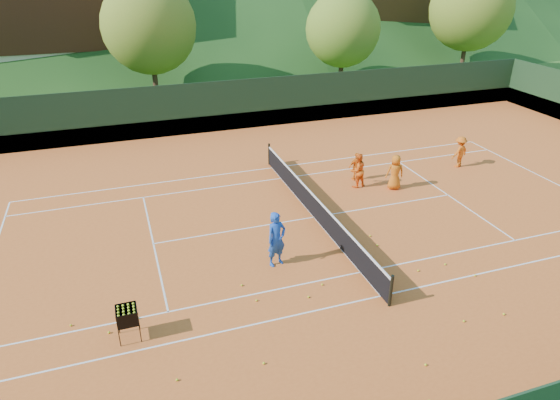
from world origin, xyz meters
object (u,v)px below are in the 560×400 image
object	(u,v)px
student_a	(357,170)
chalet_left	(60,8)
ball_hopper	(127,316)
chalet_right	(388,3)
student_d	(460,152)
student_b	(357,167)
student_c	(395,172)
tennis_net	(315,206)
chalet_mid	(240,6)
coach	(276,239)

from	to	relation	value
student_a	chalet_left	size ratio (longest dim) A/B	0.12
ball_hopper	chalet_right	distance (m)	44.67
chalet_left	student_d	bearing A→B (deg)	-55.37
student_a	chalet_left	world-z (taller)	chalet_left
student_a	student_d	xyz separation A→B (m)	(5.90, 0.54, -0.02)
student_b	student_a	bearing A→B (deg)	65.12
student_c	tennis_net	bearing A→B (deg)	32.01
chalet_mid	chalet_right	xyz separation A→B (m)	(14.00, -4.00, 0.27)
student_a	tennis_net	bearing A→B (deg)	25.34
student_a	student_b	bearing A→B (deg)	-124.63
chalet_left	coach	bearing A→B (deg)	-77.12
student_a	ball_hopper	distance (m)	12.63
coach	ball_hopper	xyz separation A→B (m)	(-5.02, -2.17, -0.24)
coach	student_b	size ratio (longest dim) A/B	1.48
student_c	student_d	size ratio (longest dim) A/B	1.03
student_c	tennis_net	distance (m)	4.68
student_c	chalet_right	xyz separation A→B (m)	(15.54, 28.61, 4.43)
student_a	ball_hopper	world-z (taller)	student_a
coach	chalet_mid	size ratio (longest dim) A/B	0.16
tennis_net	ball_hopper	xyz separation A→B (m)	(-7.54, -4.89, 0.25)
chalet_mid	chalet_right	world-z (taller)	chalet_right
coach	chalet_left	xyz separation A→B (m)	(-7.48, 32.72, 4.64)
student_a	chalet_mid	world-z (taller)	chalet_mid
student_a	chalet_right	size ratio (longest dim) A/B	0.13
tennis_net	chalet_mid	xyz separation A→B (m)	(6.00, 34.00, 4.47)
tennis_net	ball_hopper	world-z (taller)	tennis_net
student_a	ball_hopper	size ratio (longest dim) A/B	1.60
student_d	student_a	bearing A→B (deg)	-11.14
tennis_net	chalet_mid	distance (m)	34.81
ball_hopper	student_a	bearing A→B (deg)	33.75
student_d	student_b	bearing A→B (deg)	-18.12
coach	ball_hopper	size ratio (longest dim) A/B	1.97
student_a	student_d	bearing A→B (deg)	174.87
student_c	chalet_mid	world-z (taller)	chalet_mid
coach	tennis_net	distance (m)	3.74
coach	chalet_mid	xyz separation A→B (m)	(8.52, 36.72, 3.99)
student_c	chalet_mid	size ratio (longest dim) A/B	0.13
chalet_left	chalet_mid	distance (m)	16.51
coach	student_c	world-z (taller)	coach
coach	chalet_mid	distance (m)	37.90
student_b	student_d	distance (m)	5.59
student_c	chalet_mid	bearing A→B (deg)	-78.00
chalet_right	coach	bearing A→B (deg)	-124.54
coach	student_d	world-z (taller)	coach
chalet_right	chalet_mid	bearing A→B (deg)	164.05
student_d	ball_hopper	size ratio (longest dim) A/B	1.56
student_d	tennis_net	xyz separation A→B (m)	(-8.87, -2.67, -0.28)
student_c	chalet_right	bearing A→B (deg)	-103.81
student_b	student_d	world-z (taller)	student_d
student_c	ball_hopper	distance (m)	13.54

